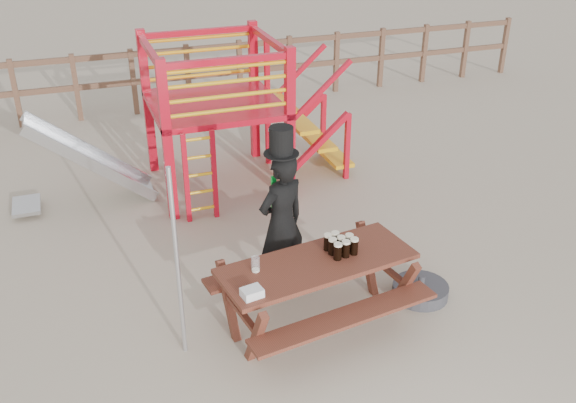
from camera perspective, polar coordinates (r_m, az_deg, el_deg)
name	(u,v)px	position (r m, az deg, el deg)	size (l,w,h in m)	color
ground	(290,340)	(6.34, 0.22, -12.17)	(60.00, 60.00, 0.00)	tan
back_fence	(161,72)	(12.16, -11.26, 11.21)	(15.09, 0.09, 1.20)	brown
playground_fort	(210,114)	(8.87, -6.95, 7.73)	(4.71, 1.84, 2.10)	red
picnic_table	(317,285)	(6.26, 2.60, -7.41)	(2.06, 1.57, 0.73)	maroon
man_with_hat	(282,219)	(6.62, -0.57, -1.61)	(0.66, 0.55, 1.84)	black
metal_pole	(178,266)	(5.73, -9.79, -5.65)	(0.04, 0.04, 1.90)	#B2B2B7
parasol_base	(420,290)	(7.00, 11.68, -7.74)	(0.59, 0.59, 0.25)	#36363B
paper_bag	(252,293)	(5.63, -3.22, -8.09)	(0.18, 0.14, 0.08)	white
stout_pints	(340,245)	(6.21, 4.68, -3.88)	(0.29, 0.29, 0.17)	black
empty_glasses	(256,265)	(5.94, -2.91, -5.64)	(0.08, 0.08, 0.15)	silver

